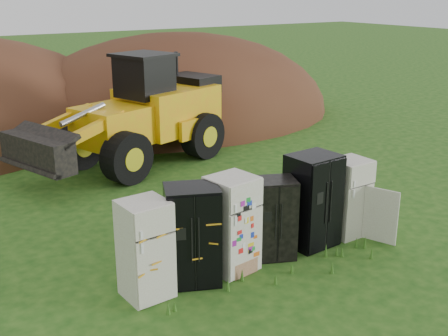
% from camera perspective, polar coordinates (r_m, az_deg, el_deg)
% --- Properties ---
extents(ground, '(120.00, 120.00, 0.00)m').
position_cam_1_polar(ground, '(11.41, 3.51, -9.35)').
color(ground, '#1C4A13').
rests_on(ground, ground).
extents(fridge_leftmost, '(0.84, 0.81, 1.78)m').
position_cam_1_polar(fridge_leftmost, '(9.90, -8.00, -8.19)').
color(fridge_leftmost, silver).
rests_on(fridge_leftmost, ground).
extents(fridge_black_side, '(1.19, 1.08, 1.86)m').
position_cam_1_polar(fridge_black_side, '(10.26, -3.22, -6.82)').
color(fridge_black_side, black).
rests_on(fridge_black_side, ground).
extents(fridge_sticker, '(0.94, 0.89, 1.88)m').
position_cam_1_polar(fridge_sticker, '(10.68, 0.80, -5.70)').
color(fridge_sticker, silver).
rests_on(fridge_sticker, ground).
extents(fridge_dark_mid, '(1.04, 0.95, 1.64)m').
position_cam_1_polar(fridge_dark_mid, '(11.28, 5.05, -5.11)').
color(fridge_dark_mid, black).
rests_on(fridge_dark_mid, ground).
extents(fridge_black_right, '(1.04, 0.89, 1.97)m').
position_cam_1_polar(fridge_black_right, '(11.83, 8.96, -3.27)').
color(fridge_black_right, black).
rests_on(fridge_black_right, ground).
extents(fridge_open_door, '(0.80, 0.74, 1.72)m').
position_cam_1_polar(fridge_open_door, '(12.51, 12.51, -2.93)').
color(fridge_open_door, silver).
rests_on(fridge_open_door, ground).
extents(wheel_loader, '(7.45, 4.84, 3.35)m').
position_cam_1_polar(wheel_loader, '(16.86, -10.04, 5.50)').
color(wheel_loader, orange).
rests_on(wheel_loader, ground).
extents(dirt_mound_right, '(13.89, 10.19, 7.00)m').
position_cam_1_polar(dirt_mound_right, '(23.81, -4.83, 5.17)').
color(dirt_mound_right, '#492617').
rests_on(dirt_mound_right, ground).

